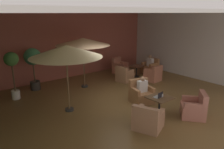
% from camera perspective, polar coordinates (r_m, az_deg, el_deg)
% --- Properties ---
extents(ground_plane, '(10.66, 8.77, 0.02)m').
position_cam_1_polar(ground_plane, '(8.84, 1.78, -7.05)').
color(ground_plane, brown).
extents(wall_back_brick, '(10.66, 0.08, 3.45)m').
position_cam_1_polar(wall_back_brick, '(11.91, -11.88, 7.35)').
color(wall_back_brick, '#9B4D3E').
rests_on(wall_back_brick, ground_plane).
extents(wall_right_plain, '(0.08, 8.77, 3.45)m').
position_cam_1_polar(wall_right_plain, '(12.36, 21.06, 6.94)').
color(wall_right_plain, silver).
rests_on(wall_right_plain, ground_plane).
extents(ceiling_slab, '(10.66, 8.77, 0.06)m').
position_cam_1_polar(ceiling_slab, '(8.13, 2.00, 16.23)').
color(ceiling_slab, silver).
rests_on(ceiling_slab, wall_back_brick).
extents(cafe_table_front_left, '(0.76, 0.76, 0.63)m').
position_cam_1_polar(cafe_table_front_left, '(7.76, 12.46, -6.67)').
color(cafe_table_front_left, black).
rests_on(cafe_table_front_left, ground_plane).
extents(armchair_front_left_north, '(1.09, 1.09, 0.89)m').
position_cam_1_polar(armchair_front_left_north, '(7.96, 20.92, -8.31)').
color(armchair_front_left_north, '#AB6756').
rests_on(armchair_front_left_north, ground_plane).
extents(armchair_front_left_east, '(0.97, 0.93, 0.90)m').
position_cam_1_polar(armchair_front_left_east, '(8.71, 7.74, -5.20)').
color(armchair_front_left_east, '#A57047').
rests_on(armchair_front_left_east, ground_plane).
extents(armchair_front_left_south, '(1.04, 1.06, 0.82)m').
position_cam_1_polar(armchair_front_left_south, '(6.83, 9.45, -11.73)').
color(armchair_front_left_south, '#A57455').
rests_on(armchair_front_left_south, ground_plane).
extents(cafe_table_front_right, '(0.66, 0.66, 0.63)m').
position_cam_1_polar(cafe_table_front_right, '(12.07, 6.49, 1.73)').
color(cafe_table_front_right, black).
rests_on(cafe_table_front_right, ground_plane).
extents(armchair_front_right_north, '(0.88, 0.91, 0.91)m').
position_cam_1_polar(armchair_front_right_north, '(12.72, 2.09, 1.81)').
color(armchair_front_right_north, '#B26A52').
rests_on(armchair_front_right_north, ground_plane).
extents(armchair_front_right_east, '(0.88, 0.85, 0.82)m').
position_cam_1_polar(armchair_front_right_east, '(11.22, 3.29, -0.26)').
color(armchair_front_right_east, '#A67653').
rests_on(armchair_front_right_east, ground_plane).
extents(armchair_front_right_south, '(0.79, 0.79, 0.83)m').
position_cam_1_polar(armchair_front_right_south, '(11.47, 10.82, -0.10)').
color(armchair_front_right_south, '#B76C53').
rests_on(armchair_front_right_south, ground_plane).
extents(armchair_front_right_west, '(0.78, 0.76, 0.87)m').
position_cam_1_polar(armchair_front_right_west, '(12.91, 10.11, 1.74)').
color(armchair_front_right_west, '#A96F44').
rests_on(armchair_front_right_west, ground_plane).
extents(patio_umbrella_tall_red, '(2.49, 2.49, 2.41)m').
position_cam_1_polar(patio_umbrella_tall_red, '(7.52, -12.06, 6.00)').
color(patio_umbrella_tall_red, '#2D2D2D').
rests_on(patio_umbrella_tall_red, ground_plane).
extents(patio_umbrella_center_beige, '(2.50, 2.50, 2.35)m').
position_cam_1_polar(patio_umbrella_center_beige, '(10.03, -7.67, 8.54)').
color(patio_umbrella_center_beige, '#2D2D2D').
rests_on(patio_umbrella_center_beige, ground_plane).
extents(potted_tree_left_corner, '(0.56, 0.56, 1.97)m').
position_cam_1_polar(potted_tree_left_corner, '(9.49, -24.89, 1.99)').
color(potted_tree_left_corner, beige).
rests_on(potted_tree_left_corner, ground_plane).
extents(potted_tree_mid_left, '(0.76, 0.76, 1.95)m').
position_cam_1_polar(potted_tree_mid_left, '(10.35, -20.17, 3.32)').
color(potted_tree_mid_left, '#38322D').
rests_on(potted_tree_mid_left, ground_plane).
extents(patron_blue_shirt, '(0.42, 0.29, 0.63)m').
position_cam_1_polar(patron_blue_shirt, '(8.54, 8.01, -2.83)').
color(patron_blue_shirt, silver).
rests_on(patron_blue_shirt, ground_plane).
extents(patron_by_window, '(0.21, 0.39, 0.67)m').
position_cam_1_polar(patron_by_window, '(12.79, 10.05, 3.39)').
color(patron_by_window, silver).
rests_on(patron_by_window, ground_plane).
extents(iced_drink_cup, '(0.08, 0.08, 0.11)m').
position_cam_1_polar(iced_drink_cup, '(7.75, 13.09, -5.36)').
color(iced_drink_cup, white).
rests_on(iced_drink_cup, cafe_table_front_left).
extents(open_laptop, '(0.34, 0.26, 0.20)m').
position_cam_1_polar(open_laptop, '(7.67, 12.31, -5.56)').
color(open_laptop, '#9EA0A5').
rests_on(open_laptop, cafe_table_front_left).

